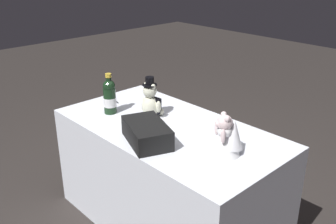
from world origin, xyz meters
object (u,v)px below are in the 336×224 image
teddy_bear_groom (151,102)px  gift_case_black (147,133)px  teddy_bear_bride (226,137)px  signing_pen (115,100)px  champagne_bottle (110,96)px

teddy_bear_groom → gift_case_black: (-0.27, 0.27, -0.05)m
teddy_bear_bride → gift_case_black: 0.46m
teddy_bear_bride → teddy_bear_groom: bearing=-3.5°
teddy_bear_groom → signing_pen: size_ratio=2.16×
teddy_bear_bride → signing_pen: (1.06, -0.03, -0.10)m
teddy_bear_bride → champagne_bottle: champagne_bottle is taller
teddy_bear_groom → signing_pen: bearing=1.5°
signing_pen → gift_case_black: 0.71m
signing_pen → gift_case_black: bearing=159.0°
teddy_bear_bride → signing_pen: bearing=-1.6°
teddy_bear_bride → champagne_bottle: (0.90, 0.12, 0.02)m
champagne_bottle → teddy_bear_bride: bearing=-172.1°
signing_pen → champagne_bottle: bearing=136.3°
teddy_bear_groom → gift_case_black: teddy_bear_groom is taller
teddy_bear_bride → champagne_bottle: 0.91m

